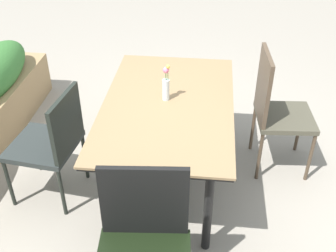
% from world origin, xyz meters
% --- Properties ---
extents(ground_plane, '(12.00, 12.00, 0.00)m').
position_xyz_m(ground_plane, '(0.00, 0.00, 0.00)').
color(ground_plane, gray).
extents(dining_table, '(1.49, 0.92, 0.74)m').
position_xyz_m(dining_table, '(-0.07, -0.02, 0.67)').
color(dining_table, '#8C704C').
rests_on(dining_table, ground).
extents(chair_far_side, '(0.51, 0.51, 0.88)m').
position_xyz_m(chair_far_side, '(-0.27, 0.79, 0.50)').
color(chair_far_side, '#292E2D').
rests_on(chair_far_side, ground).
extents(chair_end_left, '(0.53, 0.53, 0.95)m').
position_xyz_m(chair_end_left, '(-1.16, -0.01, 0.54)').
color(chair_end_left, black).
rests_on(chair_end_left, ground).
extents(chair_near_right, '(0.46, 0.46, 1.01)m').
position_xyz_m(chair_near_right, '(0.26, -0.82, 0.56)').
color(chair_near_right, '#494638').
rests_on(chair_near_right, ground).
extents(flower_vase, '(0.05, 0.05, 0.27)m').
position_xyz_m(flower_vase, '(-0.01, -0.00, 0.86)').
color(flower_vase, silver).
rests_on(flower_vase, dining_table).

